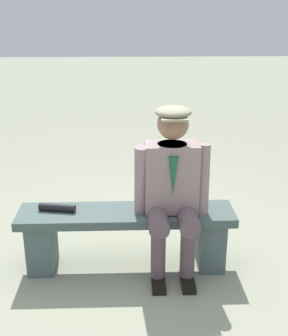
% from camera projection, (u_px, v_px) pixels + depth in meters
% --- Properties ---
extents(ground_plane, '(30.00, 30.00, 0.00)m').
position_uv_depth(ground_plane, '(127.00, 265.00, 3.57)').
color(ground_plane, gray).
extents(bench, '(1.65, 0.37, 0.48)m').
position_uv_depth(bench, '(126.00, 231.00, 3.46)').
color(bench, '#425450').
rests_on(bench, ground).
extents(seated_man, '(0.56, 0.52, 1.29)m').
position_uv_depth(seated_man, '(172.00, 186.00, 3.28)').
color(seated_man, gray).
rests_on(seated_man, ground).
extents(rolled_magazine, '(0.29, 0.11, 0.06)m').
position_uv_depth(rolled_magazine, '(57.00, 208.00, 3.40)').
color(rolled_magazine, black).
rests_on(rolled_magazine, bench).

